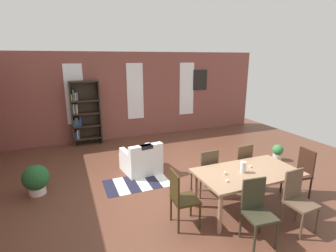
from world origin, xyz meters
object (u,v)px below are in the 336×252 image
at_px(dining_chair_head_right, 301,171).
at_px(dining_chair_head_left, 181,197).
at_px(potted_plant_by_shelf, 36,179).
at_px(dining_chair_far_right, 240,164).
at_px(dining_chair_far_left, 206,170).
at_px(armchair_white, 142,161).
at_px(potted_plant_corner, 278,152).
at_px(dining_chair_near_left, 257,209).
at_px(bookshelf_tall, 84,113).
at_px(vase_on_table, 243,167).
at_px(dining_table, 247,175).
at_px(dining_chair_near_right, 298,198).

bearing_deg(dining_chair_head_right, dining_chair_head_left, 179.77).
bearing_deg(dining_chair_head_right, potted_plant_by_shelf, 157.35).
relative_size(dining_chair_far_right, dining_chair_far_left, 1.00).
bearing_deg(armchair_white, potted_plant_corner, -10.63).
xyz_separation_m(dining_chair_far_right, armchair_white, (-1.69, 1.49, -0.23)).
bearing_deg(dining_chair_far_right, dining_chair_head_right, -40.11).
bearing_deg(dining_chair_far_right, dining_chair_near_left, -119.26).
bearing_deg(potted_plant_by_shelf, potted_plant_corner, -4.36).
bearing_deg(bookshelf_tall, vase_on_table, -65.47).
height_order(dining_chair_far_left, armchair_white, dining_chair_far_left).
bearing_deg(dining_table, potted_plant_by_shelf, 150.45).
height_order(dining_table, dining_chair_near_left, dining_chair_near_left).
relative_size(vase_on_table, potted_plant_corner, 0.45).
bearing_deg(potted_plant_by_shelf, dining_chair_far_right, -17.93).
relative_size(dining_chair_far_right, dining_chair_near_right, 1.00).
height_order(dining_chair_far_right, armchair_white, dining_chair_far_right).
xyz_separation_m(dining_table, bookshelf_tall, (-2.32, 4.86, 0.35)).
distance_m(dining_chair_near_left, bookshelf_tall, 5.92).
distance_m(dining_chair_head_left, bookshelf_tall, 4.99).
height_order(armchair_white, potted_plant_by_shelf, armchair_white).
bearing_deg(vase_on_table, dining_chair_far_left, 112.27).
xyz_separation_m(vase_on_table, dining_chair_head_right, (1.38, -0.01, -0.31)).
height_order(dining_chair_far_right, bookshelf_tall, bookshelf_tall).
xyz_separation_m(bookshelf_tall, potted_plant_by_shelf, (-1.19, -2.87, -0.67)).
xyz_separation_m(dining_table, dining_chair_head_right, (1.28, -0.01, -0.14)).
height_order(vase_on_table, dining_chair_far_right, dining_chair_far_right).
xyz_separation_m(dining_chair_near_right, dining_chair_head_left, (-1.68, 0.73, 0.00)).
relative_size(dining_chair_far_left, bookshelf_tall, 0.48).
bearing_deg(bookshelf_tall, potted_plant_by_shelf, -112.54).
height_order(bookshelf_tall, potted_plant_by_shelf, bookshelf_tall).
xyz_separation_m(vase_on_table, armchair_white, (-1.17, 2.22, -0.55)).
xyz_separation_m(dining_chair_far_right, dining_chair_far_left, (-0.82, -0.00, 0.00)).
bearing_deg(dining_chair_far_left, armchair_white, 120.39).
height_order(dining_chair_near_right, potted_plant_by_shelf, dining_chair_near_right).
xyz_separation_m(dining_chair_near_right, bookshelf_tall, (-2.73, 5.58, 0.49)).
distance_m(dining_chair_near_left, dining_chair_far_right, 1.66).
distance_m(dining_table, dining_chair_near_left, 0.84).
relative_size(dining_chair_near_left, armchair_white, 1.06).
xyz_separation_m(dining_chair_far_left, dining_chair_head_left, (-0.87, -0.72, 0.00)).
distance_m(dining_chair_head_right, dining_chair_near_right, 1.13).
distance_m(dining_chair_far_left, dining_chair_near_right, 1.65).
bearing_deg(potted_plant_corner, dining_table, -145.58).
bearing_deg(dining_chair_near_right, potted_plant_corner, 50.68).
bearing_deg(vase_on_table, dining_table, -0.00).
height_order(dining_table, bookshelf_tall, bookshelf_tall).
bearing_deg(vase_on_table, dining_chair_head_left, 179.76).
height_order(dining_table, dining_chair_near_right, dining_chair_near_right).
distance_m(dining_table, potted_plant_by_shelf, 4.05).
xyz_separation_m(dining_chair_far_right, bookshelf_tall, (-2.74, 4.14, 0.49)).
height_order(dining_chair_far_left, dining_chair_near_right, same).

